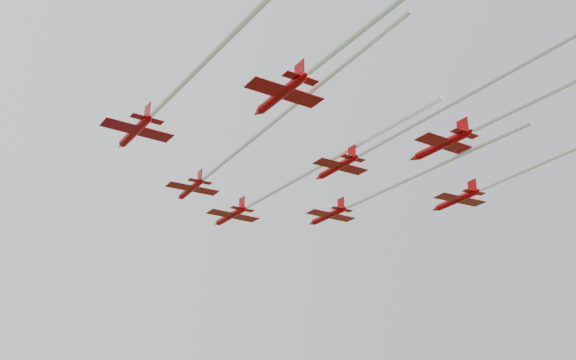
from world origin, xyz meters
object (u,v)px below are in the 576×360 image
jet_row2_left (232,155)px  jet_row4_left (367,26)px  jet_lead (271,193)px  jet_row3_right (549,160)px  jet_row3_left (185,81)px  jet_row2_right (366,198)px  jet_row4_right (508,113)px  jet_row3_mid (402,131)px

jet_row2_left → jet_row4_left: bearing=-95.5°
jet_lead → jet_row2_left: (-14.13, -12.94, -1.55)m
jet_row3_right → jet_row3_left: bearing=176.2°
jet_row2_right → jet_row4_right: (-3.76, -30.20, 0.53)m
jet_row2_right → jet_row3_left: jet_row3_left is taller
jet_lead → jet_row4_left: size_ratio=1.01×
jet_row3_right → jet_row4_left: size_ratio=1.19×
jet_lead → jet_row4_right: (6.83, -41.35, -1.59)m
jet_lead → jet_row4_right: size_ratio=1.19×
jet_row2_left → jet_row3_right: bearing=-27.3°
jet_row4_left → jet_row4_right: (26.08, 5.58, 1.48)m
jet_row2_left → jet_row3_right: jet_row3_right is taller
jet_row2_right → jet_row3_right: 26.94m
jet_row3_left → jet_lead: bearing=44.2°
jet_row2_right → jet_row4_left: (-29.84, -35.79, -0.95)m
jet_row2_left → jet_row4_left: size_ratio=0.99×
jet_lead → jet_row2_left: jet_lead is taller
jet_row2_right → jet_row3_right: size_ratio=0.69×
jet_lead → jet_row3_mid: bearing=-91.0°
jet_row4_right → jet_row3_right: bearing=21.6°
jet_row2_right → jet_row3_right: jet_row3_right is taller
jet_row3_left → jet_row4_left: (8.29, -19.89, -1.59)m
jet_row4_left → jet_row4_right: 26.71m
jet_row2_left → jet_row2_right: (24.72, 1.80, -0.57)m
jet_row2_right → jet_row3_right: bearing=-61.0°
jet_row3_left → jet_row4_right: bearing=-22.9°
jet_row2_left → jet_row2_right: size_ratio=1.21×
jet_lead → jet_row3_right: bearing=-56.1°
jet_row4_left → jet_row3_right: bearing=16.6°
jet_row2_right → jet_row4_right: size_ratio=0.96×
jet_row3_right → jet_row4_left: (-42.57, -12.05, -1.86)m
jet_row2_right → jet_row4_right: 30.44m
jet_row3_left → jet_row3_right: jet_row3_right is taller
jet_lead → jet_row2_left: bearing=-137.4°
jet_lead → jet_row4_right: bearing=-80.5°
jet_row3_mid → jet_row4_left: (-18.65, -15.66, -1.19)m
jet_row3_mid → jet_row2_left: bearing=127.5°
jet_row3_left → jet_row3_right: (50.85, -7.83, 0.27)m
jet_row2_left → jet_row3_right: (37.44, -21.94, 0.34)m
jet_row3_right → jet_row2_left: bearing=154.6°
jet_row3_left → jet_row3_mid: size_ratio=1.10×
jet_row2_right → jet_row4_left: size_ratio=0.82×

